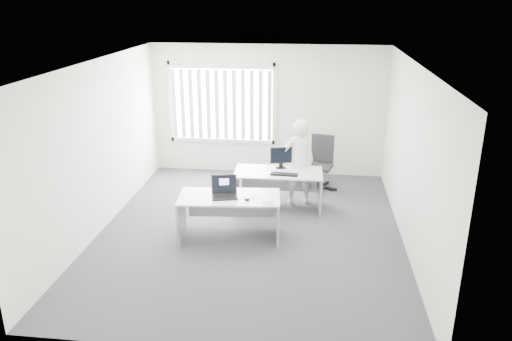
# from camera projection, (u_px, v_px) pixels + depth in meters

# --- Properties ---
(ground) EXTENTS (6.00, 6.00, 0.00)m
(ground) POSITION_uv_depth(u_px,v_px,m) (250.00, 232.00, 8.38)
(ground) COLOR #515158
(ground) RESTS_ON ground
(wall_back) EXTENTS (5.00, 0.02, 2.80)m
(wall_back) POSITION_uv_depth(u_px,v_px,m) (268.00, 111.00, 10.72)
(wall_back) COLOR silver
(wall_back) RESTS_ON ground
(wall_front) EXTENTS (5.00, 0.02, 2.80)m
(wall_front) POSITION_uv_depth(u_px,v_px,m) (211.00, 240.00, 5.11)
(wall_front) COLOR silver
(wall_front) RESTS_ON ground
(wall_left) EXTENTS (0.02, 6.00, 2.80)m
(wall_left) POSITION_uv_depth(u_px,v_px,m) (99.00, 147.00, 8.19)
(wall_left) COLOR silver
(wall_left) RESTS_ON ground
(wall_right) EXTENTS (0.02, 6.00, 2.80)m
(wall_right) POSITION_uv_depth(u_px,v_px,m) (411.00, 158.00, 7.63)
(wall_right) COLOR silver
(wall_right) RESTS_ON ground
(ceiling) EXTENTS (5.00, 6.00, 0.02)m
(ceiling) POSITION_uv_depth(u_px,v_px,m) (249.00, 63.00, 7.44)
(ceiling) COLOR white
(ceiling) RESTS_ON wall_back
(window) EXTENTS (2.32, 0.06, 1.76)m
(window) POSITION_uv_depth(u_px,v_px,m) (222.00, 103.00, 10.74)
(window) COLOR silver
(window) RESTS_ON wall_back
(blinds) EXTENTS (2.20, 0.10, 1.50)m
(blinds) POSITION_uv_depth(u_px,v_px,m) (221.00, 105.00, 10.70)
(blinds) COLOR silver
(blinds) RESTS_ON wall_back
(desk_near) EXTENTS (1.67, 0.89, 0.73)m
(desk_near) POSITION_uv_depth(u_px,v_px,m) (229.00, 208.00, 8.01)
(desk_near) COLOR silver
(desk_near) RESTS_ON ground
(desk_far) EXTENTS (1.61, 0.78, 0.73)m
(desk_far) POSITION_uv_depth(u_px,v_px,m) (278.00, 182.00, 9.13)
(desk_far) COLOR silver
(desk_far) RESTS_ON ground
(office_chair) EXTENTS (0.75, 0.75, 1.10)m
(office_chair) POSITION_uv_depth(u_px,v_px,m) (320.00, 172.00, 10.15)
(office_chair) COLOR black
(office_chair) RESTS_ON ground
(person) EXTENTS (0.69, 0.55, 1.64)m
(person) POSITION_uv_depth(u_px,v_px,m) (299.00, 162.00, 9.27)
(person) COLOR silver
(person) RESTS_ON ground
(laptop) EXTENTS (0.47, 0.44, 0.31)m
(laptop) POSITION_uv_depth(u_px,v_px,m) (225.00, 188.00, 7.84)
(laptop) COLOR black
(laptop) RESTS_ON desk_near
(paper_sheet) EXTENTS (0.32, 0.26, 0.00)m
(paper_sheet) POSITION_uv_depth(u_px,v_px,m) (253.00, 198.00, 7.87)
(paper_sheet) COLOR white
(paper_sheet) RESTS_ON desk_near
(mouse) EXTENTS (0.09, 0.11, 0.04)m
(mouse) POSITION_uv_depth(u_px,v_px,m) (247.00, 199.00, 7.80)
(mouse) COLOR #A7A7A9
(mouse) RESTS_ON paper_sheet
(booklet) EXTENTS (0.19, 0.25, 0.01)m
(booklet) POSITION_uv_depth(u_px,v_px,m) (269.00, 204.00, 7.64)
(booklet) COLOR white
(booklet) RESTS_ON desk_near
(keyboard) EXTENTS (0.50, 0.20, 0.02)m
(keyboard) POSITION_uv_depth(u_px,v_px,m) (284.00, 174.00, 8.89)
(keyboard) COLOR black
(keyboard) RESTS_ON desk_far
(monitor) EXTENTS (0.42, 0.23, 0.40)m
(monitor) POSITION_uv_depth(u_px,v_px,m) (281.00, 158.00, 9.17)
(monitor) COLOR black
(monitor) RESTS_ON desk_far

